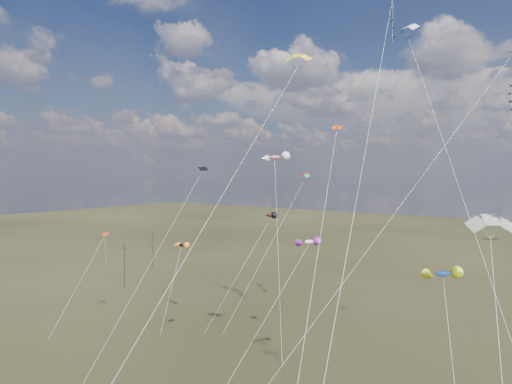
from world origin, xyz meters
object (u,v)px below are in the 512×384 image
Objects in this scene: parafoil_yellow at (296,58)px; novelty_black_orange at (181,245)px; utility_pole_far at (153,250)px; utility_pole_near at (124,265)px; diamond_black_high at (497,103)px.

parafoil_yellow is 2.83× the size of novelty_black_orange.
parafoil_yellow is at bearing -30.73° from utility_pole_far.
utility_pole_far is at bearing 144.45° from novelty_black_orange.
utility_pole_near is 0.25× the size of diamond_black_high.
parafoil_yellow reaches higher than utility_pole_near.
novelty_black_orange is (29.40, -21.01, 6.67)m from utility_pole_far.
utility_pole_near is 1.00× the size of utility_pole_far.
novelty_black_orange reaches higher than utility_pole_near.
utility_pole_near is 0.71× the size of novelty_black_orange.
diamond_black_high is 19.19m from parafoil_yellow.
novelty_black_orange is at bearing 155.43° from parafoil_yellow.
diamond_black_high is at bearing -5.84° from utility_pole_near.
novelty_black_orange is (-25.69, 11.75, -20.47)m from parafoil_yellow.
utility_pole_near is 65.84m from diamond_black_high.
utility_pole_far is 75.83m from diamond_black_high.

